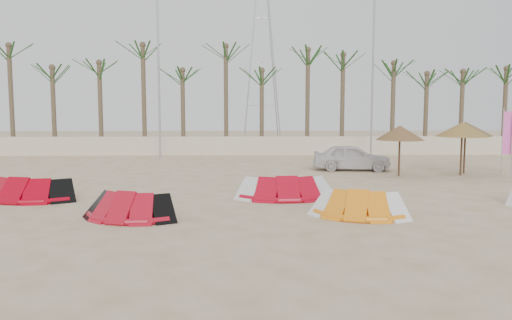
{
  "coord_description": "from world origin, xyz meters",
  "views": [
    {
      "loc": [
        -0.45,
        -12.93,
        3.26
      ],
      "look_at": [
        0.0,
        6.0,
        1.3
      ],
      "focal_mm": 35.0,
      "sensor_mm": 36.0,
      "label": 1
    }
  ],
  "objects_px": {
    "kite_red_right": "(285,186)",
    "parasol_right": "(466,129)",
    "car": "(351,157)",
    "parasol_left": "(400,133)",
    "kite_red_left": "(29,187)",
    "kite_red_mid": "(130,204)",
    "kite_orange": "(356,202)",
    "parasol_mid": "(462,129)"
  },
  "relations": [
    {
      "from": "kite_red_right",
      "to": "parasol_right",
      "type": "height_order",
      "value": "parasol_right"
    },
    {
      "from": "kite_red_right",
      "to": "car",
      "type": "relative_size",
      "value": 0.88
    },
    {
      "from": "parasol_left",
      "to": "kite_red_left",
      "type": "bearing_deg",
      "value": -159.64
    },
    {
      "from": "parasol_left",
      "to": "kite_red_mid",
      "type": "bearing_deg",
      "value": -140.5
    },
    {
      "from": "kite_red_right",
      "to": "parasol_right",
      "type": "xyz_separation_m",
      "value": [
        9.57,
        6.57,
        1.83
      ]
    },
    {
      "from": "kite_red_left",
      "to": "parasol_right",
      "type": "height_order",
      "value": "parasol_right"
    },
    {
      "from": "kite_orange",
      "to": "parasol_mid",
      "type": "relative_size",
      "value": 1.25
    },
    {
      "from": "kite_red_right",
      "to": "parasol_mid",
      "type": "distance_m",
      "value": 10.94
    },
    {
      "from": "parasol_left",
      "to": "parasol_mid",
      "type": "xyz_separation_m",
      "value": [
        3.1,
        0.2,
        0.15
      ]
    },
    {
      "from": "kite_red_mid",
      "to": "kite_red_right",
      "type": "distance_m",
      "value": 5.93
    },
    {
      "from": "kite_red_right",
      "to": "parasol_mid",
      "type": "height_order",
      "value": "parasol_mid"
    },
    {
      "from": "kite_orange",
      "to": "kite_red_mid",
      "type": "bearing_deg",
      "value": -178.68
    },
    {
      "from": "kite_red_left",
      "to": "car",
      "type": "relative_size",
      "value": 0.97
    },
    {
      "from": "kite_orange",
      "to": "parasol_right",
      "type": "height_order",
      "value": "parasol_right"
    },
    {
      "from": "parasol_left",
      "to": "car",
      "type": "xyz_separation_m",
      "value": [
        -1.81,
        2.33,
        -1.41
      ]
    },
    {
      "from": "kite_red_mid",
      "to": "parasol_left",
      "type": "height_order",
      "value": "parasol_left"
    },
    {
      "from": "parasol_mid",
      "to": "car",
      "type": "bearing_deg",
      "value": 156.5
    },
    {
      "from": "car",
      "to": "kite_red_mid",
      "type": "bearing_deg",
      "value": 148.3
    },
    {
      "from": "kite_red_right",
      "to": "kite_orange",
      "type": "height_order",
      "value": "same"
    },
    {
      "from": "kite_red_left",
      "to": "parasol_right",
      "type": "distance_m",
      "value": 20.09
    },
    {
      "from": "kite_red_mid",
      "to": "parasol_right",
      "type": "bearing_deg",
      "value": 34.39
    },
    {
      "from": "kite_red_right",
      "to": "parasol_left",
      "type": "relative_size",
      "value": 1.45
    },
    {
      "from": "kite_red_left",
      "to": "parasol_mid",
      "type": "height_order",
      "value": "parasol_mid"
    },
    {
      "from": "parasol_left",
      "to": "parasol_mid",
      "type": "height_order",
      "value": "parasol_mid"
    },
    {
      "from": "kite_red_left",
      "to": "parasol_right",
      "type": "relative_size",
      "value": 1.51
    },
    {
      "from": "parasol_mid",
      "to": "kite_red_mid",
      "type": "bearing_deg",
      "value": -146.75
    },
    {
      "from": "parasol_left",
      "to": "parasol_right",
      "type": "xyz_separation_m",
      "value": [
        3.59,
        0.94,
        0.15
      ]
    },
    {
      "from": "kite_red_mid",
      "to": "kite_orange",
      "type": "relative_size",
      "value": 0.99
    },
    {
      "from": "kite_orange",
      "to": "car",
      "type": "xyz_separation_m",
      "value": [
        2.25,
        11.15,
        0.27
      ]
    },
    {
      "from": "kite_orange",
      "to": "parasol_mid",
      "type": "height_order",
      "value": "parasol_mid"
    },
    {
      "from": "kite_red_left",
      "to": "parasol_mid",
      "type": "bearing_deg",
      "value": 17.7
    },
    {
      "from": "kite_red_right",
      "to": "parasol_right",
      "type": "bearing_deg",
      "value": 34.47
    },
    {
      "from": "parasol_right",
      "to": "car",
      "type": "distance_m",
      "value": 5.79
    },
    {
      "from": "kite_red_left",
      "to": "kite_orange",
      "type": "relative_size",
      "value": 1.21
    },
    {
      "from": "kite_red_right",
      "to": "car",
      "type": "bearing_deg",
      "value": 62.39
    },
    {
      "from": "kite_red_mid",
      "to": "car",
      "type": "relative_size",
      "value": 0.79
    },
    {
      "from": "parasol_left",
      "to": "parasol_mid",
      "type": "distance_m",
      "value": 3.11
    },
    {
      "from": "kite_red_mid",
      "to": "parasol_right",
      "type": "height_order",
      "value": "parasol_right"
    },
    {
      "from": "kite_red_left",
      "to": "parasol_left",
      "type": "distance_m",
      "value": 16.39
    },
    {
      "from": "kite_red_left",
      "to": "parasol_left",
      "type": "xyz_separation_m",
      "value": [
        15.29,
        5.67,
        1.67
      ]
    },
    {
      "from": "kite_orange",
      "to": "car",
      "type": "distance_m",
      "value": 11.38
    },
    {
      "from": "kite_red_mid",
      "to": "car",
      "type": "distance_m",
      "value": 14.5
    }
  ]
}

